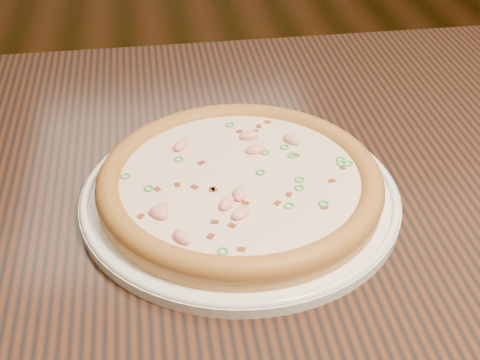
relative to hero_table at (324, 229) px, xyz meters
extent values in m
plane|color=black|center=(-0.06, 0.63, -0.65)|extent=(9.00, 9.00, 0.00)
cube|color=black|center=(0.00, 0.00, 0.08)|extent=(1.20, 0.80, 0.04)
cylinder|color=white|center=(-0.12, -0.05, 0.10)|extent=(0.37, 0.37, 0.01)
torus|color=white|center=(-0.12, -0.05, 0.11)|extent=(0.36, 0.36, 0.01)
cylinder|color=#C0824A|center=(-0.12, -0.05, 0.12)|extent=(0.32, 0.32, 0.02)
torus|color=#B76F3A|center=(-0.12, -0.05, 0.13)|extent=(0.33, 0.33, 0.03)
cylinder|color=#F7D8C7|center=(-0.12, -0.05, 0.13)|extent=(0.27, 0.27, 0.00)
ellipsoid|color=#F2B29E|center=(-0.13, -0.12, 0.14)|extent=(0.03, 0.03, 0.01)
ellipsoid|color=#F2B29E|center=(-0.10, 0.03, 0.14)|extent=(0.02, 0.02, 0.01)
ellipsoid|color=#F2B29E|center=(-0.09, 0.00, 0.14)|extent=(0.03, 0.02, 0.01)
ellipsoid|color=#F2B29E|center=(-0.13, -0.09, 0.14)|extent=(0.02, 0.03, 0.01)
ellipsoid|color=#F2B29E|center=(-0.05, 0.01, 0.14)|extent=(0.03, 0.03, 0.01)
ellipsoid|color=#F2B29E|center=(-0.14, -0.10, 0.14)|extent=(0.02, 0.03, 0.01)
ellipsoid|color=#F2B29E|center=(-0.21, -0.11, 0.14)|extent=(0.03, 0.03, 0.01)
ellipsoid|color=#F2B29E|center=(-0.19, -0.15, 0.14)|extent=(0.02, 0.03, 0.01)
ellipsoid|color=#F2B29E|center=(-0.18, 0.02, 0.14)|extent=(0.03, 0.03, 0.01)
ellipsoid|color=#F2B29E|center=(-0.21, -0.10, 0.14)|extent=(0.02, 0.03, 0.01)
cube|color=maroon|center=(-0.16, -0.15, 0.13)|extent=(0.01, 0.01, 0.00)
cube|color=maroon|center=(-0.09, -0.11, 0.13)|extent=(0.01, 0.01, 0.00)
cube|color=maroon|center=(-0.09, 0.04, 0.13)|extent=(0.01, 0.01, 0.00)
cube|color=maroon|center=(-0.17, -0.06, 0.13)|extent=(0.01, 0.01, 0.00)
cube|color=maroon|center=(-0.16, -0.02, 0.13)|extent=(0.01, 0.01, 0.00)
cube|color=maroon|center=(0.00, -0.05, 0.13)|extent=(0.01, 0.01, 0.00)
cube|color=maroon|center=(-0.14, -0.17, 0.13)|extent=(0.01, 0.01, 0.00)
cube|color=maroon|center=(-0.16, -0.13, 0.13)|extent=(0.01, 0.01, 0.00)
cube|color=maroon|center=(-0.11, 0.05, 0.13)|extent=(0.01, 0.01, 0.00)
cube|color=maroon|center=(-0.14, -0.14, 0.13)|extent=(0.01, 0.01, 0.00)
cube|color=maroon|center=(-0.04, -0.12, 0.13)|extent=(0.01, 0.01, 0.00)
cube|color=maroon|center=(-0.02, -0.07, 0.13)|extent=(0.01, 0.01, 0.00)
cube|color=maroon|center=(-0.15, -0.07, 0.13)|extent=(0.01, 0.01, 0.00)
cube|color=maroon|center=(-0.23, -0.11, 0.13)|extent=(0.01, 0.01, 0.00)
cube|color=maroon|center=(-0.15, -0.07, 0.13)|extent=(0.01, 0.01, 0.00)
cube|color=maroon|center=(-0.08, 0.05, 0.13)|extent=(0.01, 0.01, 0.00)
cube|color=maroon|center=(-0.07, -0.09, 0.13)|extent=(0.01, 0.01, 0.00)
cube|color=maroon|center=(-0.12, -0.10, 0.13)|extent=(0.01, 0.01, 0.00)
cube|color=maroon|center=(-0.07, 0.06, 0.13)|extent=(0.01, 0.01, 0.00)
cube|color=maroon|center=(-0.19, -0.06, 0.13)|extent=(0.01, 0.01, 0.00)
cube|color=maroon|center=(-0.21, -0.06, 0.13)|extent=(0.01, 0.01, 0.00)
cube|color=maroon|center=(-0.05, -0.02, 0.13)|extent=(0.01, 0.01, 0.00)
torus|color=green|center=(0.00, -0.04, 0.13)|extent=(0.02, 0.02, 0.00)
torus|color=green|center=(-0.08, -0.11, 0.13)|extent=(0.01, 0.01, 0.00)
torus|color=green|center=(-0.05, -0.02, 0.13)|extent=(0.01, 0.01, 0.00)
torus|color=green|center=(-0.05, -0.07, 0.13)|extent=(0.02, 0.02, 0.00)
torus|color=green|center=(-0.04, -0.11, 0.13)|extent=(0.01, 0.01, 0.00)
torus|color=green|center=(-0.16, -0.17, 0.13)|extent=(0.01, 0.01, 0.00)
torus|color=green|center=(-0.06, -0.08, 0.13)|extent=(0.01, 0.01, 0.00)
torus|color=green|center=(-0.22, -0.06, 0.13)|extent=(0.02, 0.02, 0.00)
torus|color=green|center=(0.01, -0.04, 0.13)|extent=(0.02, 0.02, 0.00)
torus|color=green|center=(0.00, -0.03, 0.13)|extent=(0.02, 0.02, 0.00)
torus|color=green|center=(-0.08, -0.01, 0.13)|extent=(0.02, 0.02, 0.00)
torus|color=green|center=(-0.12, 0.06, 0.13)|extent=(0.02, 0.02, 0.00)
torus|color=green|center=(-0.25, -0.03, 0.13)|extent=(0.01, 0.01, 0.00)
torus|color=green|center=(-0.06, 0.00, 0.13)|extent=(0.02, 0.02, 0.00)
torus|color=green|center=(-0.10, -0.05, 0.13)|extent=(0.01, 0.01, 0.00)
torus|color=green|center=(-0.19, -0.01, 0.13)|extent=(0.02, 0.02, 0.00)
camera|label=1|loc=(-0.21, -0.66, 0.57)|focal=50.00mm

